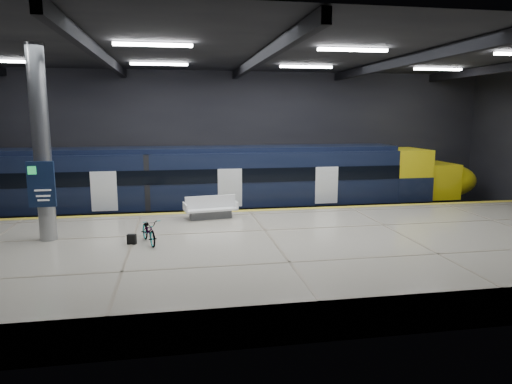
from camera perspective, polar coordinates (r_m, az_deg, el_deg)
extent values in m
plane|color=black|center=(19.24, 0.53, -7.22)|extent=(30.00, 30.00, 0.00)
cube|color=black|center=(26.37, -2.64, 6.20)|extent=(30.00, 0.10, 8.00)
cube|color=black|center=(10.77, 8.32, 1.05)|extent=(30.00, 0.10, 8.00)
cube|color=black|center=(18.57, 0.57, 17.12)|extent=(30.00, 16.00, 0.10)
cube|color=black|center=(18.42, -18.88, 15.89)|extent=(0.25, 16.00, 0.40)
cube|color=black|center=(18.54, 0.56, 16.35)|extent=(0.25, 16.00, 0.40)
cube|color=black|center=(20.49, 17.93, 15.26)|extent=(0.25, 16.00, 0.40)
cube|color=white|center=(16.28, -12.72, 17.52)|extent=(2.60, 0.18, 0.10)
cube|color=white|center=(17.46, 12.01, 16.99)|extent=(2.60, 0.18, 0.10)
cube|color=white|center=(22.23, -12.00, 15.38)|extent=(2.60, 0.18, 0.10)
cube|color=white|center=(23.11, 6.28, 15.30)|extent=(2.60, 0.18, 0.10)
cube|color=white|center=(25.92, 21.79, 14.07)|extent=(2.60, 0.18, 0.10)
cube|color=#B4AA98|center=(16.74, 2.10, -7.87)|extent=(30.00, 11.00, 1.10)
cube|color=gold|center=(21.59, -0.80, -2.32)|extent=(30.00, 0.40, 0.01)
cube|color=gray|center=(23.78, -1.57, -3.73)|extent=(30.00, 0.08, 0.16)
cube|color=gray|center=(25.17, -2.05, -2.98)|extent=(30.00, 0.08, 0.16)
cube|color=black|center=(24.14, -10.73, -2.55)|extent=(24.00, 2.58, 0.80)
cube|color=black|center=(23.83, -10.87, 1.62)|extent=(24.00, 2.80, 2.75)
cube|color=black|center=(23.68, -10.98, 5.20)|extent=(24.00, 2.30, 0.24)
cube|color=black|center=(22.40, -10.94, 1.82)|extent=(24.00, 0.04, 0.70)
cube|color=white|center=(22.63, -3.28, 0.52)|extent=(1.20, 0.05, 1.90)
cube|color=yellow|center=(26.95, 17.98, 2.24)|extent=(2.00, 2.80, 2.75)
ellipsoid|color=yellow|center=(28.31, 22.59, 1.33)|extent=(3.60, 2.52, 1.90)
cube|color=black|center=(27.07, 18.56, 2.61)|extent=(1.60, 2.38, 0.80)
cube|color=#595B60|center=(20.07, -5.69, -2.83)|extent=(1.84, 0.81, 0.33)
cube|color=white|center=(20.01, -5.70, -2.11)|extent=(2.33, 1.25, 0.09)
cube|color=white|center=(19.95, -5.72, -1.24)|extent=(2.21, 0.41, 0.56)
cube|color=white|center=(19.78, -8.85, -1.92)|extent=(0.20, 0.94, 0.33)
cube|color=white|center=(20.25, -2.64, -1.55)|extent=(0.20, 0.94, 0.33)
imported|color=#99999E|center=(16.53, -13.24, -4.74)|extent=(1.07, 1.82, 0.91)
cube|color=black|center=(16.65, -15.27, -5.71)|extent=(0.34, 0.25, 0.35)
cylinder|color=#9EA0A5|center=(17.76, -25.22, 5.39)|extent=(0.60, 0.60, 6.90)
cube|color=#101E3D|center=(17.49, -25.26, 0.88)|extent=(0.90, 0.12, 1.60)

